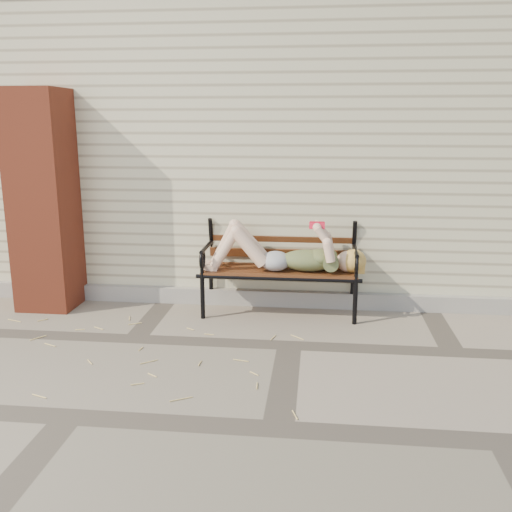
# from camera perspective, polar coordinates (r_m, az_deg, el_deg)

# --- Properties ---
(ground) EXTENTS (80.00, 80.00, 0.00)m
(ground) POSITION_cam_1_polar(r_m,az_deg,el_deg) (4.53, 3.36, -8.91)
(ground) COLOR gray
(ground) RESTS_ON ground
(house_wall) EXTENTS (8.00, 4.00, 3.00)m
(house_wall) POSITION_cam_1_polar(r_m,az_deg,el_deg) (7.19, 4.81, 11.64)
(house_wall) COLOR beige
(house_wall) RESTS_ON ground
(foundation_strip) EXTENTS (8.00, 0.10, 0.15)m
(foundation_strip) POSITION_cam_1_polar(r_m,az_deg,el_deg) (5.42, 3.91, -4.28)
(foundation_strip) COLOR gray
(foundation_strip) RESTS_ON ground
(brick_pillar) EXTENTS (0.50, 0.50, 2.00)m
(brick_pillar) POSITION_cam_1_polar(r_m,az_deg,el_deg) (5.58, -20.45, 5.17)
(brick_pillar) COLOR #933721
(brick_pillar) RESTS_ON ground
(garden_bench) EXTENTS (1.51, 0.60, 0.98)m
(garden_bench) POSITION_cam_1_polar(r_m,az_deg,el_deg) (5.18, 2.46, 0.34)
(garden_bench) COLOR black
(garden_bench) RESTS_ON ground
(reading_woman) EXTENTS (1.43, 0.32, 0.45)m
(reading_woman) POSITION_cam_1_polar(r_m,az_deg,el_deg) (5.05, 2.51, 0.39)
(reading_woman) COLOR #093940
(reading_woman) RESTS_ON ground
(straw_scatter) EXTENTS (2.91, 1.66, 0.01)m
(straw_scatter) POSITION_cam_1_polar(r_m,az_deg,el_deg) (4.30, -10.08, -10.30)
(straw_scatter) COLOR #E1C16D
(straw_scatter) RESTS_ON ground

